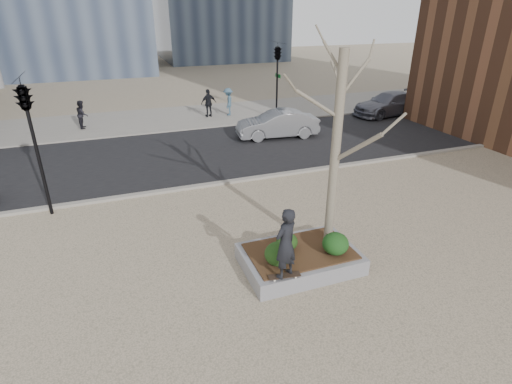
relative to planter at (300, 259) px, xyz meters
name	(u,v)px	position (x,y,z in m)	size (l,w,h in m)	color
ground	(265,274)	(-1.00, 0.00, -0.23)	(120.00, 120.00, 0.00)	tan
street	(188,154)	(-1.00, 10.00, -0.21)	(60.00, 8.00, 0.02)	black
far_sidewalk	(165,119)	(-1.00, 17.00, -0.21)	(60.00, 6.00, 0.02)	gray
planter	(300,259)	(0.00, 0.00, 0.00)	(3.00, 2.00, 0.45)	gray
planter_mulch	(300,251)	(0.00, 0.00, 0.25)	(2.70, 1.70, 0.04)	#382314
sycamore_tree	(338,121)	(1.00, 0.30, 3.56)	(2.80, 2.80, 6.60)	gray
shrub_left	(278,254)	(-0.78, -0.36, 0.56)	(0.69, 0.69, 0.59)	black
shrub_middle	(287,242)	(-0.31, 0.17, 0.51)	(0.57, 0.57, 0.48)	#183711
shrub_right	(335,244)	(0.79, -0.43, 0.56)	(0.68, 0.68, 0.58)	#133D14
skateboard	(284,277)	(-0.84, -0.88, 0.26)	(0.78, 0.20, 0.07)	black
skateboarder	(286,244)	(-0.84, -0.88, 1.18)	(0.64, 0.42, 1.77)	black
car_silver	(277,124)	(4.01, 10.96, 0.50)	(1.49, 4.26, 1.40)	gray
car_third	(389,104)	(12.58, 12.99, 0.50)	(1.98, 4.86, 1.41)	#5B5B68
pedestrian_a	(82,114)	(-5.66, 16.41, 0.58)	(0.76, 0.59, 1.57)	black
pedestrian_b	(228,102)	(2.96, 16.43, 0.65)	(1.10, 0.63, 1.71)	#3F5C72
pedestrian_c	(209,103)	(1.69, 16.49, 0.65)	(1.00, 0.42, 1.71)	black
traffic_light_near	(37,150)	(-6.50, 5.60, 2.02)	(0.60, 2.48, 4.50)	black
traffic_light_far	(277,82)	(5.50, 14.60, 2.02)	(0.60, 2.48, 4.50)	black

